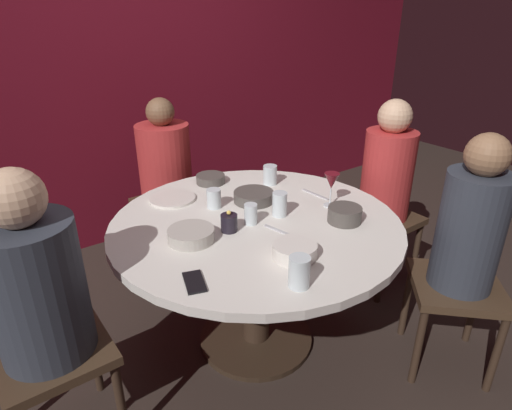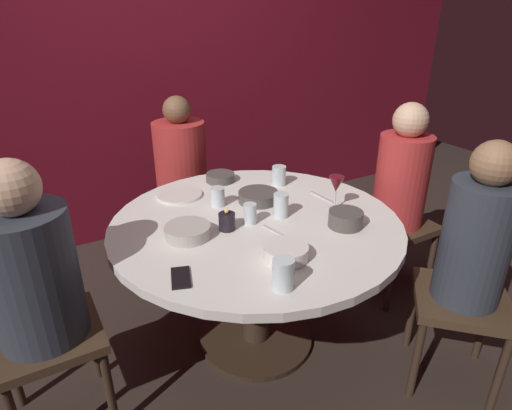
{
  "view_description": "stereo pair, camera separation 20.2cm",
  "coord_description": "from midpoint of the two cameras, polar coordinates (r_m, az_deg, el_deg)",
  "views": [
    {
      "loc": [
        -1.09,
        -1.47,
        1.65
      ],
      "look_at": [
        0.0,
        0.0,
        0.81
      ],
      "focal_mm": 30.42,
      "sensor_mm": 36.0,
      "label": 1
    },
    {
      "loc": [
        -0.92,
        -1.58,
        1.65
      ],
      "look_at": [
        0.0,
        0.0,
        0.81
      ],
      "focal_mm": 30.42,
      "sensor_mm": 36.0,
      "label": 2
    }
  ],
  "objects": [
    {
      "name": "ground_plane",
      "position": [
        2.47,
        2.45,
        -17.32
      ],
      "size": [
        8.0,
        8.0,
        0.0
      ],
      "primitive_type": "plane",
      "color": "#2D231E"
    },
    {
      "name": "back_wall",
      "position": [
        3.3,
        -12.89,
        18.12
      ],
      "size": [
        6.0,
        0.1,
        2.6
      ],
      "primitive_type": "cube",
      "color": "maroon",
      "rests_on": "ground"
    },
    {
      "name": "dining_table",
      "position": [
        2.12,
        2.73,
        -5.56
      ],
      "size": [
        1.37,
        1.37,
        0.73
      ],
      "color": "silver",
      "rests_on": "ground"
    },
    {
      "name": "seated_diner_left",
      "position": [
        1.78,
        -24.47,
        -8.65
      ],
      "size": [
        0.4,
        0.4,
        1.19
      ],
      "rotation": [
        0.0,
        0.0,
        6.28
      ],
      "color": "#3F2D1E",
      "rests_on": "ground"
    },
    {
      "name": "seated_diner_back",
      "position": [
        2.86,
        -7.89,
        5.37
      ],
      "size": [
        0.4,
        0.4,
        1.15
      ],
      "rotation": [
        0.0,
        0.0,
        4.71
      ],
      "color": "#3F2D1E",
      "rests_on": "ground"
    },
    {
      "name": "seated_diner_right",
      "position": [
        2.66,
        20.65,
        2.8
      ],
      "size": [
        0.4,
        0.4,
        1.18
      ],
      "rotation": [
        0.0,
        0.0,
        3.14
      ],
      "color": "#3F2D1E",
      "rests_on": "ground"
    },
    {
      "name": "seated_diner_front_right",
      "position": [
        2.1,
        29.35,
        -4.84
      ],
      "size": [
        0.57,
        0.57,
        1.19
      ],
      "rotation": [
        0.0,
        0.0,
        2.36
      ],
      "color": "#3F2D1E",
      "rests_on": "ground"
    },
    {
      "name": "candle_holder",
      "position": [
        1.95,
        -0.9,
        -2.23
      ],
      "size": [
        0.08,
        0.08,
        0.1
      ],
      "color": "black",
      "rests_on": "dining_table"
    },
    {
      "name": "wine_glass",
      "position": [
        2.16,
        13.14,
        2.45
      ],
      "size": [
        0.08,
        0.08,
        0.18
      ],
      "color": "silver",
      "rests_on": "dining_table"
    },
    {
      "name": "dinner_plate",
      "position": [
        2.32,
        -7.6,
        1.27
      ],
      "size": [
        0.24,
        0.24,
        0.01
      ],
      "primitive_type": "cylinder",
      "color": "silver",
      "rests_on": "dining_table"
    },
    {
      "name": "cell_phone",
      "position": [
        1.64,
        -6.39,
        -9.57
      ],
      "size": [
        0.11,
        0.15,
        0.01
      ],
      "primitive_type": "cube",
      "rotation": [
        0.0,
        0.0,
        5.96
      ],
      "color": "black",
      "rests_on": "dining_table"
    },
    {
      "name": "bowl_serving_large",
      "position": [
        1.9,
        -6.0,
        -3.54
      ],
      "size": [
        0.2,
        0.2,
        0.05
      ],
      "primitive_type": "cylinder",
      "color": "#B2ADA3",
      "rests_on": "dining_table"
    },
    {
      "name": "bowl_salad_center",
      "position": [
        2.24,
        2.89,
        1.06
      ],
      "size": [
        0.21,
        0.21,
        0.05
      ],
      "primitive_type": "cylinder",
      "color": "#4C4742",
      "rests_on": "dining_table"
    },
    {
      "name": "bowl_small_white",
      "position": [
        1.75,
        7.25,
        -6.3
      ],
      "size": [
        0.18,
        0.18,
        0.06
      ],
      "primitive_type": "cylinder",
      "color": "silver",
      "rests_on": "dining_table"
    },
    {
      "name": "bowl_sauce_side",
      "position": [
        2.04,
        14.49,
        -1.84
      ],
      "size": [
        0.16,
        0.16,
        0.07
      ],
      "primitive_type": "cylinder",
      "color": "#4C4742",
      "rests_on": "dining_table"
    },
    {
      "name": "bowl_rice_portion",
      "position": [
        2.5,
        -2.42,
        3.61
      ],
      "size": [
        0.16,
        0.16,
        0.05
      ],
      "primitive_type": "cylinder",
      "color": "#4C4742",
      "rests_on": "dining_table"
    },
    {
      "name": "cup_near_candle",
      "position": [
        2.45,
        5.41,
        3.82
      ],
      "size": [
        0.08,
        0.08,
        0.11
      ],
      "primitive_type": "cylinder",
      "color": "silver",
      "rests_on": "dining_table"
    },
    {
      "name": "cup_by_left_diner",
      "position": [
        1.56,
        7.33,
        -9.12
      ],
      "size": [
        0.08,
        0.08,
        0.12
      ],
      "primitive_type": "cylinder",
      "color": "silver",
      "rests_on": "dining_table"
    },
    {
      "name": "cup_by_right_diner",
      "position": [
        2.0,
        2.09,
        -1.22
      ],
      "size": [
        0.06,
        0.06,
        0.1
      ],
      "primitive_type": "cylinder",
      "color": "silver",
      "rests_on": "dining_table"
    },
    {
      "name": "cup_center_front",
      "position": [
        2.07,
        6.08,
        -0.1
      ],
      "size": [
        0.07,
        0.07,
        0.12
      ],
      "primitive_type": "cylinder",
      "color": "silver",
      "rests_on": "dining_table"
    },
    {
      "name": "cup_far_edge",
      "position": [
        2.18,
        -2.45,
        1.04
      ],
      "size": [
        0.07,
        0.07,
        0.1
      ],
      "primitive_type": "cylinder",
      "color": "silver",
      "rests_on": "dining_table"
    },
    {
      "name": "fork_near_plate",
      "position": [
        2.33,
        11.14,
        0.97
      ],
      "size": [
        0.03,
        0.18,
        0.01
      ],
      "primitive_type": "cube",
      "rotation": [
        0.0,
        0.0,
        0.07
      ],
      "color": "#B7B7BC",
      "rests_on": "dining_table"
    },
    {
      "name": "knife_near_plate",
      "position": [
        1.94,
        5.79,
        -3.7
      ],
      "size": [
        0.05,
        0.18,
        0.01
      ],
      "primitive_type": "cube",
      "rotation": [
        0.0,
        0.0,
        0.21
      ],
      "color": "#B7B7BC",
      "rests_on": "dining_table"
    }
  ]
}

